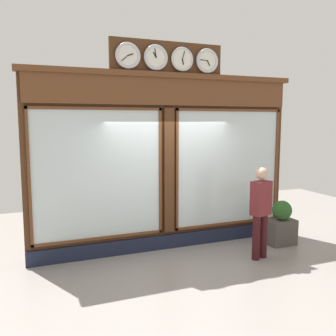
% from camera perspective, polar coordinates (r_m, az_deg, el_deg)
% --- Properties ---
extents(ground_plane, '(14.00, 14.00, 0.00)m').
position_cam_1_polar(ground_plane, '(5.24, 12.29, -21.50)').
color(ground_plane, gray).
extents(shop_facade, '(5.41, 0.42, 3.99)m').
position_cam_1_polar(shop_facade, '(7.24, -0.36, 1.21)').
color(shop_facade, '#4C2B16').
rests_on(shop_facade, ground_plane).
extents(pedestrian, '(0.40, 0.31, 1.69)m').
position_cam_1_polar(pedestrian, '(6.92, 14.13, -6.15)').
color(pedestrian, '#3A1316').
rests_on(pedestrian, ground_plane).
extents(planter_box, '(0.56, 0.36, 0.52)m').
position_cam_1_polar(planter_box, '(7.98, 17.10, -9.45)').
color(planter_box, '#4C4742').
rests_on(planter_box, ground_plane).
extents(planter_shrub, '(0.39, 0.39, 0.39)m').
position_cam_1_polar(planter_shrub, '(7.87, 17.22, -6.26)').
color(planter_shrub, '#285623').
rests_on(planter_shrub, planter_box).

